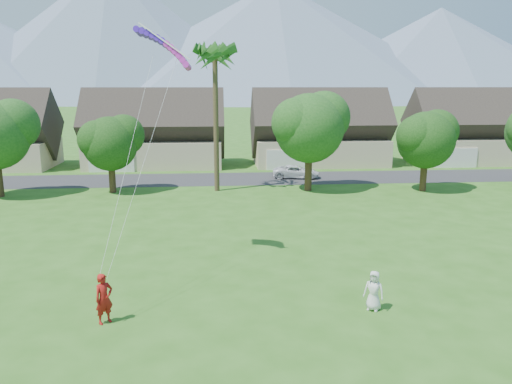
{
  "coord_description": "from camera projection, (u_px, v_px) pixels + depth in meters",
  "views": [
    {
      "loc": [
        -1.91,
        -14.57,
        9.09
      ],
      "look_at": [
        0.0,
        10.0,
        3.8
      ],
      "focal_mm": 35.0,
      "sensor_mm": 36.0,
      "label": 1
    }
  ],
  "objects": [
    {
      "name": "parafoil_kite",
      "position": [
        166.0,
        44.0,
        24.02
      ],
      "size": [
        3.23,
        1.25,
        0.5
      ],
      "rotation": [
        0.0,
        0.0,
        -0.17
      ],
      "color": "#4B1BD0",
      "rests_on": "ground"
    },
    {
      "name": "watcher",
      "position": [
        374.0,
        291.0,
        20.44
      ],
      "size": [
        0.98,
        0.89,
        1.68
      ],
      "primitive_type": "imported",
      "rotation": [
        0.0,
        0.0,
        -0.55
      ],
      "color": "silver",
      "rests_on": "ground"
    },
    {
      "name": "parked_car",
      "position": [
        296.0,
        172.0,
        49.71
      ],
      "size": [
        4.91,
        2.87,
        1.28
      ],
      "primitive_type": "imported",
      "rotation": [
        0.0,
        0.0,
        1.4
      ],
      "color": "silver",
      "rests_on": "ground"
    },
    {
      "name": "kite_flyer",
      "position": [
        104.0,
        299.0,
        19.28
      ],
      "size": [
        0.87,
        0.84,
        2.01
      ],
      "primitive_type": "imported",
      "rotation": [
        0.0,
        0.0,
        0.7
      ],
      "color": "#A21512",
      "rests_on": "ground"
    },
    {
      "name": "street",
      "position": [
        237.0,
        179.0,
        49.4
      ],
      "size": [
        90.0,
        7.0,
        0.01
      ],
      "primitive_type": "cube",
      "color": "#2D2D30",
      "rests_on": "ground"
    },
    {
      "name": "houses_row",
      "position": [
        238.0,
        135.0,
        57.48
      ],
      "size": [
        72.75,
        8.19,
        8.86
      ],
      "color": "beige",
      "rests_on": "ground"
    },
    {
      "name": "tree_row",
      "position": [
        226.0,
        136.0,
        42.36
      ],
      "size": [
        62.27,
        6.67,
        8.45
      ],
      "color": "#47301C",
      "rests_on": "ground"
    },
    {
      "name": "fan_palm",
      "position": [
        215.0,
        52.0,
        41.41
      ],
      "size": [
        3.0,
        3.0,
        13.8
      ],
      "color": "#4C3D26",
      "rests_on": "ground"
    },
    {
      "name": "ground",
      "position": [
        280.0,
        370.0,
        16.26
      ],
      "size": [
        500.0,
        500.0,
        0.0
      ],
      "primitive_type": "plane",
      "color": "#2D6019",
      "rests_on": "ground"
    },
    {
      "name": "mountain_ridge",
      "position": [
        239.0,
        47.0,
        264.39
      ],
      "size": [
        540.0,
        240.0,
        70.0
      ],
      "color": "slate",
      "rests_on": "ground"
    }
  ]
}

